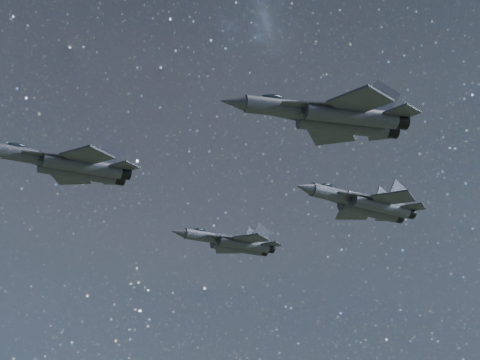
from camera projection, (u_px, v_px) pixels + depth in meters
name	position (u px, v px, depth m)	size (l,w,h in m)	color
jet_lead	(67.00, 164.00, 83.24)	(18.57, 13.23, 4.74)	#343641
jet_left	(232.00, 243.00, 107.59)	(17.17, 12.16, 4.36)	#343641
jet_right	(332.00, 116.00, 70.54)	(19.37, 13.21, 4.86)	#343641
jet_slot	(365.00, 204.00, 91.60)	(18.86, 13.25, 4.76)	#343641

